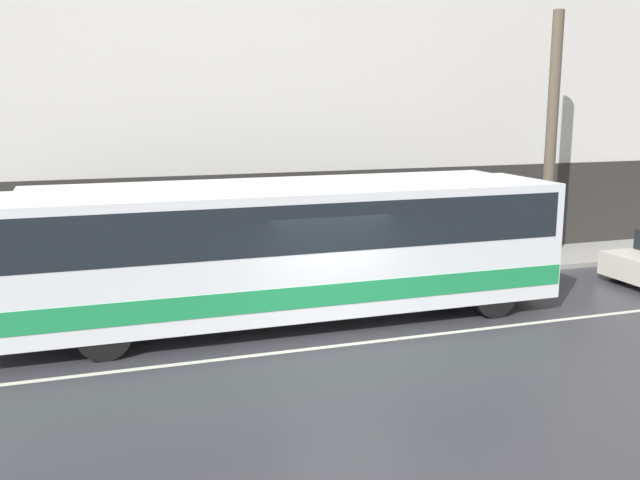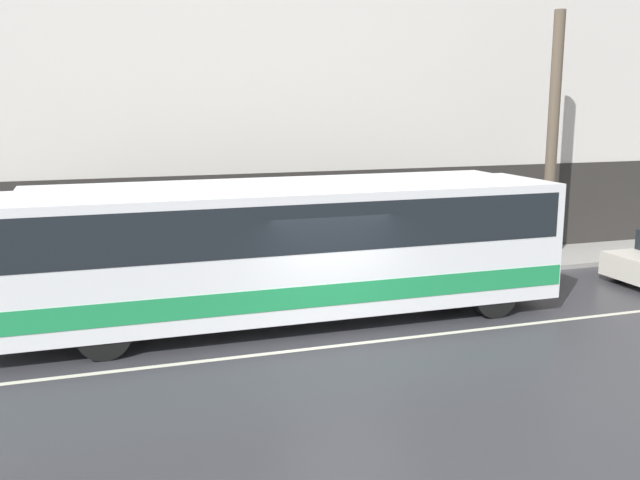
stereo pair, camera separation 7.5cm
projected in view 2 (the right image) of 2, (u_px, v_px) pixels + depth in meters
name	position (u px, v px, depth m)	size (l,w,h in m)	color
ground_plane	(341.00, 345.00, 14.13)	(60.00, 60.00, 0.00)	#333338
sidewalk	(273.00, 280.00, 19.01)	(60.00, 2.53, 0.14)	gray
building_facade	(256.00, 33.00, 19.07)	(60.00, 0.35, 13.54)	silver
lane_stripe	(341.00, 345.00, 14.13)	(54.00, 0.14, 0.01)	beige
transit_bus	(283.00, 245.00, 15.28)	(12.39, 2.59, 3.08)	white
utility_pole_near	(552.00, 140.00, 20.12)	(0.32, 0.32, 7.08)	brown
pedestrian_waiting	(103.00, 254.00, 18.14)	(0.36, 0.36, 1.70)	navy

